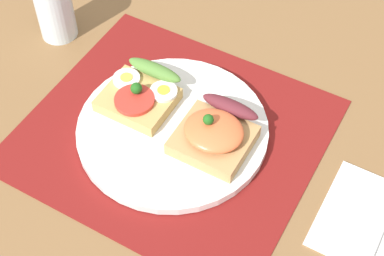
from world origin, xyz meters
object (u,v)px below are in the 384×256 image
(plate, at_px, (173,129))
(napkin, at_px, (379,225))
(sandwich_egg_tomato, at_px, (141,94))
(fork, at_px, (384,221))
(sandwich_salmon, at_px, (215,133))
(drinking_glass, at_px, (55,9))

(plate, distance_m, napkin, 0.29)
(sandwich_egg_tomato, distance_m, fork, 0.35)
(sandwich_egg_tomato, height_order, sandwich_salmon, sandwich_salmon)
(sandwich_egg_tomato, bearing_deg, plate, -17.07)
(plate, relative_size, fork, 2.04)
(fork, relative_size, drinking_glass, 1.28)
(napkin, bearing_deg, drinking_glass, 171.04)
(drinking_glass, bearing_deg, fork, -8.44)
(fork, bearing_deg, plate, -179.13)
(napkin, height_order, fork, fork)
(sandwich_salmon, bearing_deg, plate, -175.24)
(sandwich_salmon, distance_m, drinking_glass, 0.33)
(plate, relative_size, sandwich_egg_tomato, 2.65)
(napkin, distance_m, drinking_glass, 0.55)
(sandwich_egg_tomato, relative_size, fork, 0.77)
(sandwich_egg_tomato, distance_m, drinking_glass, 0.21)
(plate, xyz_separation_m, sandwich_egg_tomato, (-0.06, 0.02, 0.02))
(plate, distance_m, drinking_glass, 0.27)
(sandwich_egg_tomato, bearing_deg, sandwich_salmon, -6.35)
(napkin, bearing_deg, plate, 179.96)
(sandwich_salmon, xyz_separation_m, drinking_glass, (-0.32, 0.08, 0.01))
(sandwich_salmon, xyz_separation_m, napkin, (0.23, -0.01, -0.03))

